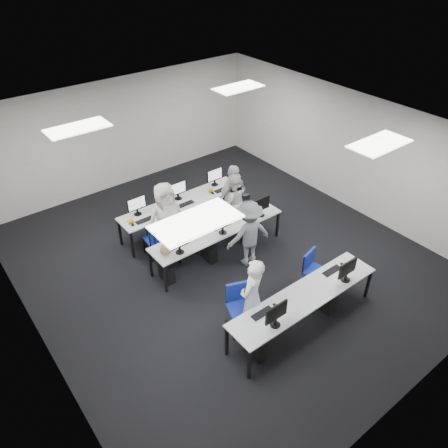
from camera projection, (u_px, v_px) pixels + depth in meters
room at (223, 203)px, 8.96m from camera, size 9.00×9.02×3.00m
ceiling_panels at (223, 135)px, 8.10m from camera, size 5.20×4.60×0.02m
desk_front at (304, 297)px, 7.88m from camera, size 3.20×0.70×0.73m
desk_mid at (218, 231)px, 9.56m from camera, size 3.20×0.70×0.73m
desk_back at (182, 204)px, 10.46m from camera, size 3.20×0.70×0.73m
equipment_front at (296, 315)px, 7.95m from camera, size 2.51×0.41×1.19m
equipment_mid at (211, 246)px, 9.63m from camera, size 2.91×0.41×1.19m
equipment_back at (189, 212)px, 10.76m from camera, size 2.91×0.41×1.19m
chair_0 at (241, 316)px, 8.02m from camera, size 0.61×0.64×0.95m
chair_1 at (315, 278)px, 8.89m from camera, size 0.54×0.57×0.89m
chair_2 at (168, 252)px, 9.61m from camera, size 0.43×0.47×0.84m
chair_3 at (200, 236)px, 10.07m from camera, size 0.50×0.53×0.87m
chair_4 at (244, 214)px, 10.78m from camera, size 0.60×0.62×0.93m
chair_5 at (155, 245)px, 9.82m from camera, size 0.43×0.47×0.82m
chair_6 at (193, 231)px, 10.19m from camera, size 0.55×0.59×0.97m
chair_7 at (230, 217)px, 10.73m from camera, size 0.52×0.54×0.82m
handbag at (166, 249)px, 8.75m from camera, size 0.35×0.28×0.25m
student_0 at (252, 298)px, 7.67m from camera, size 0.70×0.59×1.64m
student_1 at (233, 202)px, 10.42m from camera, size 0.89×0.81×1.48m
student_2 at (166, 219)px, 9.56m from camera, size 0.92×0.65×1.76m
student_3 at (232, 196)px, 10.49m from camera, size 1.01×0.59×1.62m
photographer at (249, 234)px, 9.31m from camera, size 1.10×0.76×1.55m
dslr_camera at (246, 197)px, 8.96m from camera, size 0.17×0.20×0.10m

